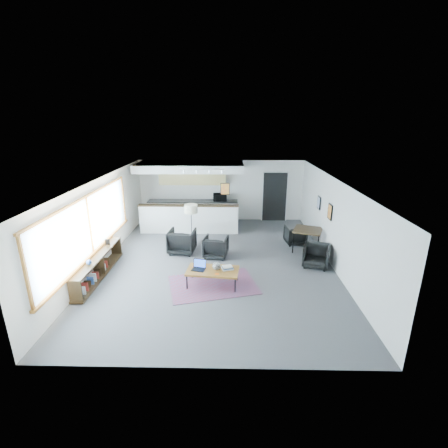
{
  "coord_description": "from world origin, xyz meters",
  "views": [
    {
      "loc": [
        0.42,
        -9.23,
        4.32
      ],
      "look_at": [
        0.21,
        0.4,
        1.13
      ],
      "focal_mm": 26.0,
      "sensor_mm": 36.0,
      "label": 1
    }
  ],
  "objects_px": {
    "armchair_left": "(182,240)",
    "armchair_right": "(216,246)",
    "laptop": "(199,266)",
    "microwave": "(220,196)",
    "floor_lamp": "(191,210)",
    "dining_chair_far": "(295,236)",
    "book_stack": "(227,268)",
    "ceramic_pot": "(216,266)",
    "coffee_table": "(213,271)",
    "dining_table": "(308,231)",
    "dining_chair_near": "(316,257)"
  },
  "relations": [
    {
      "from": "coffee_table",
      "to": "dining_chair_far",
      "type": "height_order",
      "value": "dining_chair_far"
    },
    {
      "from": "armchair_right",
      "to": "dining_table",
      "type": "height_order",
      "value": "dining_table"
    },
    {
      "from": "book_stack",
      "to": "armchair_left",
      "type": "relative_size",
      "value": 0.41
    },
    {
      "from": "laptop",
      "to": "armchair_left",
      "type": "relative_size",
      "value": 0.47
    },
    {
      "from": "laptop",
      "to": "armchair_right",
      "type": "height_order",
      "value": "armchair_right"
    },
    {
      "from": "coffee_table",
      "to": "dining_table",
      "type": "xyz_separation_m",
      "value": [
        3.05,
        2.45,
        0.27
      ]
    },
    {
      "from": "floor_lamp",
      "to": "dining_chair_near",
      "type": "relative_size",
      "value": 2.38
    },
    {
      "from": "book_stack",
      "to": "laptop",
      "type": "bearing_deg",
      "value": -179.96
    },
    {
      "from": "ceramic_pot",
      "to": "dining_chair_far",
      "type": "bearing_deg",
      "value": 49.02
    },
    {
      "from": "armchair_right",
      "to": "microwave",
      "type": "height_order",
      "value": "microwave"
    },
    {
      "from": "floor_lamp",
      "to": "dining_chair_far",
      "type": "xyz_separation_m",
      "value": [
        3.64,
        0.41,
        -1.03
      ]
    },
    {
      "from": "armchair_right",
      "to": "dining_chair_far",
      "type": "relative_size",
      "value": 1.25
    },
    {
      "from": "armchair_left",
      "to": "microwave",
      "type": "relative_size",
      "value": 1.53
    },
    {
      "from": "laptop",
      "to": "book_stack",
      "type": "height_order",
      "value": "laptop"
    },
    {
      "from": "armchair_right",
      "to": "ceramic_pot",
      "type": "bearing_deg",
      "value": 102.63
    },
    {
      "from": "dining_chair_near",
      "to": "armchair_right",
      "type": "bearing_deg",
      "value": -172.8
    },
    {
      "from": "coffee_table",
      "to": "dining_chair_near",
      "type": "height_order",
      "value": "dining_chair_near"
    },
    {
      "from": "dining_table",
      "to": "dining_chair_far",
      "type": "xyz_separation_m",
      "value": [
        -0.28,
        0.64,
        -0.39
      ]
    },
    {
      "from": "ceramic_pot",
      "to": "dining_chair_near",
      "type": "xyz_separation_m",
      "value": [
        2.95,
        1.21,
        -0.24
      ]
    },
    {
      "from": "laptop",
      "to": "microwave",
      "type": "xyz_separation_m",
      "value": [
        0.38,
        5.53,
        0.6
      ]
    },
    {
      "from": "armchair_right",
      "to": "armchair_left",
      "type": "bearing_deg",
      "value": -7.39
    },
    {
      "from": "dining_chair_far",
      "to": "microwave",
      "type": "height_order",
      "value": "microwave"
    },
    {
      "from": "laptop",
      "to": "armchair_left",
      "type": "bearing_deg",
      "value": 123.16
    },
    {
      "from": "ceramic_pot",
      "to": "dining_table",
      "type": "distance_m",
      "value": 3.83
    },
    {
      "from": "armchair_left",
      "to": "microwave",
      "type": "bearing_deg",
      "value": -103.22
    },
    {
      "from": "dining_chair_far",
      "to": "laptop",
      "type": "bearing_deg",
      "value": 37.35
    },
    {
      "from": "armchair_left",
      "to": "dining_table",
      "type": "relative_size",
      "value": 0.75
    },
    {
      "from": "book_stack",
      "to": "armchair_right",
      "type": "height_order",
      "value": "armchair_right"
    },
    {
      "from": "armchair_right",
      "to": "floor_lamp",
      "type": "distance_m",
      "value": 1.51
    },
    {
      "from": "armchair_left",
      "to": "dining_chair_far",
      "type": "xyz_separation_m",
      "value": [
        3.92,
        0.86,
        -0.13
      ]
    },
    {
      "from": "book_stack",
      "to": "dining_table",
      "type": "distance_m",
      "value": 3.58
    },
    {
      "from": "book_stack",
      "to": "dining_chair_far",
      "type": "height_order",
      "value": "dining_chair_far"
    },
    {
      "from": "coffee_table",
      "to": "floor_lamp",
      "type": "bearing_deg",
      "value": 114.16
    },
    {
      "from": "dining_chair_far",
      "to": "microwave",
      "type": "bearing_deg",
      "value": -48.73
    },
    {
      "from": "armchair_right",
      "to": "dining_table",
      "type": "xyz_separation_m",
      "value": [
        3.06,
        0.57,
        0.31
      ]
    },
    {
      "from": "dining_chair_near",
      "to": "microwave",
      "type": "relative_size",
      "value": 1.14
    },
    {
      "from": "laptop",
      "to": "ceramic_pot",
      "type": "relative_size",
      "value": 1.83
    },
    {
      "from": "armchair_right",
      "to": "dining_chair_near",
      "type": "xyz_separation_m",
      "value": [
        3.06,
        -0.66,
        -0.05
      ]
    },
    {
      "from": "coffee_table",
      "to": "armchair_right",
      "type": "bearing_deg",
      "value": 96.32
    },
    {
      "from": "floor_lamp",
      "to": "microwave",
      "type": "relative_size",
      "value": 2.72
    },
    {
      "from": "coffee_table",
      "to": "armchair_left",
      "type": "distance_m",
      "value": 2.5
    },
    {
      "from": "book_stack",
      "to": "dining_chair_near",
      "type": "relative_size",
      "value": 0.55
    },
    {
      "from": "floor_lamp",
      "to": "book_stack",
      "type": "bearing_deg",
      "value": -64.29
    },
    {
      "from": "armchair_right",
      "to": "microwave",
      "type": "bearing_deg",
      "value": -80.82
    },
    {
      "from": "coffee_table",
      "to": "dining_chair_far",
      "type": "xyz_separation_m",
      "value": [
        2.78,
        3.09,
        -0.12
      ]
    },
    {
      "from": "laptop",
      "to": "microwave",
      "type": "height_order",
      "value": "microwave"
    },
    {
      "from": "armchair_right",
      "to": "dining_chair_near",
      "type": "height_order",
      "value": "armchair_right"
    },
    {
      "from": "book_stack",
      "to": "coffee_table",
      "type": "bearing_deg",
      "value": -171.85
    },
    {
      "from": "armchair_left",
      "to": "armchair_right",
      "type": "xyz_separation_m",
      "value": [
        1.14,
        -0.34,
        -0.06
      ]
    },
    {
      "from": "coffee_table",
      "to": "armchair_right",
      "type": "distance_m",
      "value": 1.88
    }
  ]
}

